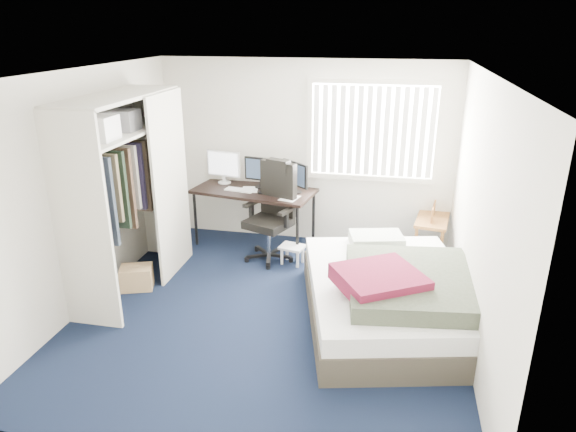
{
  "coord_description": "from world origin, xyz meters",
  "views": [
    {
      "loc": [
        1.18,
        -4.67,
        2.92
      ],
      "look_at": [
        0.12,
        0.4,
        0.97
      ],
      "focal_mm": 32.0,
      "sensor_mm": 36.0,
      "label": 1
    }
  ],
  "objects_px": {
    "office_chair": "(272,222)",
    "nightstand": "(432,222)",
    "bed": "(392,294)",
    "desk": "(255,188)"
  },
  "relations": [
    {
      "from": "desk",
      "to": "bed",
      "type": "relative_size",
      "value": 0.69
    },
    {
      "from": "desk",
      "to": "nightstand",
      "type": "xyz_separation_m",
      "value": [
        2.38,
        0.09,
        -0.35
      ]
    },
    {
      "from": "nightstand",
      "to": "desk",
      "type": "bearing_deg",
      "value": -177.71
    },
    {
      "from": "nightstand",
      "to": "office_chair",
      "type": "bearing_deg",
      "value": -166.94
    },
    {
      "from": "desk",
      "to": "bed",
      "type": "bearing_deg",
      "value": -40.96
    },
    {
      "from": "office_chair",
      "to": "bed",
      "type": "xyz_separation_m",
      "value": [
        1.57,
        -1.27,
        -0.2
      ]
    },
    {
      "from": "office_chair",
      "to": "bed",
      "type": "relative_size",
      "value": 0.51
    },
    {
      "from": "desk",
      "to": "bed",
      "type": "distance_m",
      "value": 2.57
    },
    {
      "from": "office_chair",
      "to": "nightstand",
      "type": "distance_m",
      "value": 2.1
    },
    {
      "from": "desk",
      "to": "nightstand",
      "type": "bearing_deg",
      "value": 2.29
    }
  ]
}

